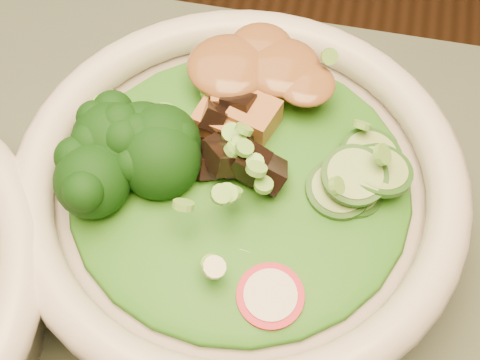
# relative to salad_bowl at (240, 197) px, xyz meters

# --- Properties ---
(salad_bowl) EXTENTS (0.29, 0.29, 0.08)m
(salad_bowl) POSITION_rel_salad_bowl_xyz_m (0.00, 0.00, 0.00)
(salad_bowl) COLOR silver
(salad_bowl) RESTS_ON dining_table
(lettuce_bed) EXTENTS (0.22, 0.22, 0.03)m
(lettuce_bed) POSITION_rel_salad_bowl_xyz_m (-0.00, 0.00, 0.02)
(lettuce_bed) COLOR #266916
(lettuce_bed) RESTS_ON salad_bowl
(broccoli_florets) EXTENTS (0.09, 0.08, 0.05)m
(broccoli_florets) POSITION_rel_salad_bowl_xyz_m (-0.07, -0.01, 0.04)
(broccoli_florets) COLOR black
(broccoli_florets) RESTS_ON salad_bowl
(radish_slices) EXTENTS (0.12, 0.06, 0.02)m
(radish_slices) POSITION_rel_salad_bowl_xyz_m (0.01, -0.07, 0.03)
(radish_slices) COLOR #B80E27
(radish_slices) RESTS_ON salad_bowl
(cucumber_slices) EXTENTS (0.08, 0.08, 0.04)m
(cucumber_slices) POSITION_rel_salad_bowl_xyz_m (0.07, 0.01, 0.04)
(cucumber_slices) COLOR #9AC86F
(cucumber_slices) RESTS_ON salad_bowl
(mushroom_heap) EXTENTS (0.08, 0.08, 0.04)m
(mushroom_heap) POSITION_rel_salad_bowl_xyz_m (-0.00, 0.01, 0.04)
(mushroom_heap) COLOR black
(mushroom_heap) RESTS_ON salad_bowl
(tofu_cubes) EXTENTS (0.10, 0.07, 0.04)m
(tofu_cubes) POSITION_rel_salad_bowl_xyz_m (-0.01, 0.07, 0.04)
(tofu_cubes) COLOR #A46436
(tofu_cubes) RESTS_ON salad_bowl
(peanut_sauce) EXTENTS (0.08, 0.06, 0.02)m
(peanut_sauce) POSITION_rel_salad_bowl_xyz_m (-0.01, 0.07, 0.05)
(peanut_sauce) COLOR brown
(peanut_sauce) RESTS_ON tofu_cubes
(scallion_garnish) EXTENTS (0.21, 0.21, 0.03)m
(scallion_garnish) POSITION_rel_salad_bowl_xyz_m (0.00, 0.00, 0.05)
(scallion_garnish) COLOR #6EBA41
(scallion_garnish) RESTS_ON salad_bowl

